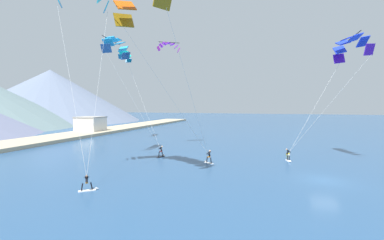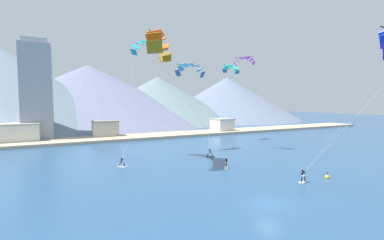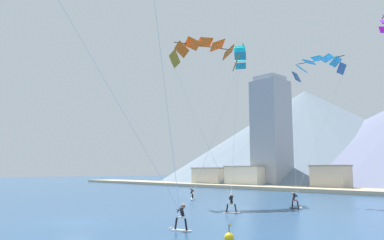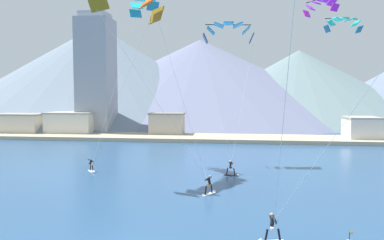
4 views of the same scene
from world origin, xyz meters
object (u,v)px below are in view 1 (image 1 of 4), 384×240
object	(u,v)px
kitesurfer_near_lead	(162,153)
race_marker_buoy	(288,154)
parafoil_kite_near_lead	(116,46)
parafoil_kite_distant_low_drift	(125,55)
kitesurfer_far_left	(90,186)
parafoil_kite_near_trail	(350,46)
kitesurfer_mid_center	(208,159)
kitesurfer_near_trail	(289,157)
parafoil_kite_distant_high_outer	(169,46)

from	to	relation	value
kitesurfer_near_lead	race_marker_buoy	size ratio (longest dim) A/B	1.75
parafoil_kite_near_lead	parafoil_kite_distant_low_drift	xyz separation A→B (m)	(15.76, 8.41, 2.12)
kitesurfer_far_left	parafoil_kite_near_lead	bearing A→B (deg)	25.39
kitesurfer_far_left	parafoil_kite_near_trail	xyz separation A→B (m)	(21.14, -25.29, 15.21)
kitesurfer_mid_center	parafoil_kite_near_lead	bearing A→B (deg)	85.80
kitesurfer_near_lead	race_marker_buoy	xyz separation A→B (m)	(7.04, -17.89, -0.40)
kitesurfer_near_trail	kitesurfer_mid_center	bearing A→B (deg)	112.88
kitesurfer_far_left	kitesurfer_near_lead	bearing A→B (deg)	0.35
kitesurfer_far_left	race_marker_buoy	xyz separation A→B (m)	(22.76, -17.80, -0.27)
kitesurfer_mid_center	kitesurfer_far_left	world-z (taller)	kitesurfer_mid_center
race_marker_buoy	kitesurfer_near_lead	bearing A→B (deg)	111.47
kitesurfer_near_trail	parafoil_kite_distant_low_drift	size ratio (longest dim) A/B	0.33
parafoil_kite_near_trail	race_marker_buoy	bearing A→B (deg)	77.75
kitesurfer_far_left	parafoil_kite_near_lead	distance (m)	23.12
parafoil_kite_near_trail	race_marker_buoy	size ratio (longest dim) A/B	15.29
kitesurfer_near_trail	parafoil_kite_distant_high_outer	xyz separation A→B (m)	(6.80, 20.48, 17.88)
parafoil_kite_distant_low_drift	race_marker_buoy	bearing A→B (deg)	-103.46
kitesurfer_far_left	parafoil_kite_near_lead	xyz separation A→B (m)	(14.98, 7.11, 16.11)
kitesurfer_near_lead	parafoil_kite_distant_low_drift	distance (m)	28.12
parafoil_kite_distant_low_drift	parafoil_kite_near_trail	bearing A→B (deg)	-103.24
parafoil_kite_distant_high_outer	kitesurfer_mid_center	bearing A→B (deg)	-137.28
kitesurfer_far_left	parafoil_kite_distant_low_drift	xyz separation A→B (m)	(30.74, 15.52, 18.22)
kitesurfer_near_lead	kitesurfer_far_left	xyz separation A→B (m)	(-15.73, -0.09, -0.12)
kitesurfer_near_trail	parafoil_kite_near_lead	xyz separation A→B (m)	(-3.24, 24.78, 15.98)
kitesurfer_mid_center	race_marker_buoy	distance (m)	13.62
kitesurfer_mid_center	race_marker_buoy	bearing A→B (deg)	-49.46
kitesurfer_far_left	parafoil_kite_distant_high_outer	distance (m)	30.96
parafoil_kite_near_lead	parafoil_kite_distant_high_outer	size ratio (longest dim) A/B	4.18
parafoil_kite_near_trail	kitesurfer_far_left	bearing A→B (deg)	129.88
kitesurfer_near_trail	race_marker_buoy	bearing A→B (deg)	-1.63
kitesurfer_far_left	parafoil_kite_near_trail	world-z (taller)	parafoil_kite_near_trail
parafoil_kite_distant_high_outer	parafoil_kite_distant_low_drift	size ratio (longest dim) A/B	0.71
race_marker_buoy	parafoil_kite_near_lead	bearing A→B (deg)	107.35
parafoil_kite_near_lead	parafoil_kite_distant_high_outer	xyz separation A→B (m)	(10.05, -4.30, 1.90)
kitesurfer_near_trail	kitesurfer_far_left	distance (m)	25.38
parafoil_kite_near_trail	parafoil_kite_distant_low_drift	size ratio (longest dim) A/B	2.87
parafoil_kite_distant_high_outer	kitesurfer_far_left	bearing A→B (deg)	-173.59
parafoil_kite_near_lead	kitesurfer_mid_center	bearing A→B (deg)	-94.20
race_marker_buoy	kitesurfer_near_trail	bearing A→B (deg)	178.37
kitesurfer_far_left	parafoil_kite_distant_low_drift	distance (m)	38.96
kitesurfer_near_trail	parafoil_kite_distant_low_drift	bearing A→B (deg)	69.34
kitesurfer_far_left	parafoil_kite_distant_high_outer	size ratio (longest dim) A/B	0.41
parafoil_kite_near_trail	kitesurfer_mid_center	bearing A→B (deg)	112.04
kitesurfer_near_lead	kitesurfer_mid_center	xyz separation A→B (m)	(-1.81, -7.54, 0.01)
kitesurfer_near_trail	parafoil_kite_near_lead	world-z (taller)	parafoil_kite_near_lead
kitesurfer_near_lead	parafoil_kite_near_lead	bearing A→B (deg)	96.06
kitesurfer_near_trail	parafoil_kite_distant_low_drift	xyz separation A→B (m)	(12.51, 33.19, 18.09)
kitesurfer_near_lead	parafoil_kite_near_lead	xyz separation A→B (m)	(-0.75, 7.02, 15.98)
parafoil_kite_distant_low_drift	kitesurfer_far_left	bearing A→B (deg)	-153.21
kitesurfer_near_lead	parafoil_kite_near_trail	size ratio (longest dim) A/B	0.11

